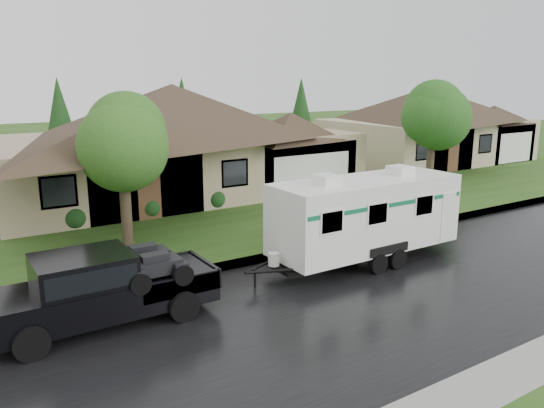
{
  "coord_description": "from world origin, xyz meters",
  "views": [
    {
      "loc": [
        -8.71,
        -12.25,
        5.96
      ],
      "look_at": [
        0.44,
        2.0,
        1.98
      ],
      "focal_mm": 35.0,
      "sensor_mm": 36.0,
      "label": 1
    }
  ],
  "objects": [
    {
      "name": "ground",
      "position": [
        0.0,
        0.0,
        0.0
      ],
      "size": [
        140.0,
        140.0,
        0.0
      ],
      "primitive_type": "plane",
      "color": "#284B17",
      "rests_on": "ground"
    },
    {
      "name": "road",
      "position": [
        0.0,
        -2.0,
        0.01
      ],
      "size": [
        140.0,
        8.0,
        0.01
      ],
      "primitive_type": "cube",
      "color": "black",
      "rests_on": "ground"
    },
    {
      "name": "curb",
      "position": [
        0.0,
        2.25,
        0.07
      ],
      "size": [
        140.0,
        0.5,
        0.15
      ],
      "primitive_type": "cube",
      "color": "gray",
      "rests_on": "ground"
    },
    {
      "name": "lawn",
      "position": [
        0.0,
        15.0,
        0.07
      ],
      "size": [
        140.0,
        26.0,
        0.15
      ],
      "primitive_type": "cube",
      "color": "#284B17",
      "rests_on": "ground"
    },
    {
      "name": "house_main",
      "position": [
        2.29,
        13.84,
        3.59
      ],
      "size": [
        19.44,
        10.8,
        6.9
      ],
      "color": "tan",
      "rests_on": "lawn"
    },
    {
      "name": "house_neighbor",
      "position": [
        22.27,
        14.34,
        3.32
      ],
      "size": [
        15.12,
        9.72,
        6.45
      ],
      "color": "tan",
      "rests_on": "lawn"
    },
    {
      "name": "tree_left_green",
      "position": [
        -3.27,
        5.72,
        3.9
      ],
      "size": [
        3.27,
        3.27,
        5.42
      ],
      "color": "#382B1E",
      "rests_on": "lawn"
    },
    {
      "name": "tree_right_green",
      "position": [
        13.16,
        6.43,
        4.1
      ],
      "size": [
        3.44,
        3.44,
        5.69
      ],
      "color": "#382B1E",
      "rests_on": "lawn"
    },
    {
      "name": "shrub_row",
      "position": [
        2.0,
        9.3,
        0.65
      ],
      "size": [
        13.6,
        1.0,
        1.0
      ],
      "color": "#143814",
      "rests_on": "lawn"
    },
    {
      "name": "pickup_truck",
      "position": [
        -5.77,
        0.32,
        1.01
      ],
      "size": [
        5.63,
        2.14,
        1.88
      ],
      "color": "black",
      "rests_on": "ground"
    },
    {
      "name": "travel_trailer",
      "position": [
        3.04,
        0.32,
        1.65
      ],
      "size": [
        6.94,
        2.44,
        3.11
      ],
      "color": "white",
      "rests_on": "ground"
    }
  ]
}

